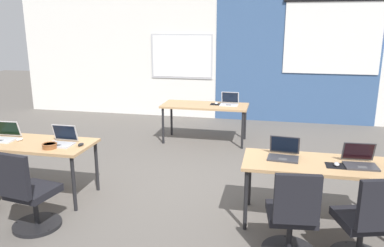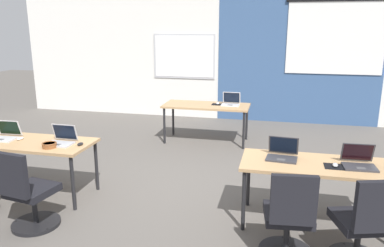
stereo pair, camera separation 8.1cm
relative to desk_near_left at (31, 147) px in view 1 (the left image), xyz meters
The scene contains 20 objects.
ground_plane 1.96m from the desk_near_left, 18.92° to the left, with size 24.00×24.00×0.00m.
back_wall_assembly 5.18m from the desk_near_left, 69.34° to the left, with size 10.00×0.27×2.80m.
desk_near_left is the anchor object (origin of this frame).
desk_near_right 3.50m from the desk_near_left, ahead, with size 1.60×0.70×0.72m.
desk_far_center 3.30m from the desk_near_left, 57.99° to the left, with size 1.60×0.70×0.72m.
laptop_near_left_end 0.42m from the desk_near_left, behind, with size 0.34×0.32×0.23m.
mouse_near_left_end 0.19m from the desk_near_left, 169.13° to the left, with size 0.07×0.11×0.03m.
laptop_near_right_inner 3.14m from the desk_near_left, ahead, with size 0.36×0.33×0.23m.
chair_near_right_inner 3.31m from the desk_near_left, 12.80° to the right, with size 0.52×0.56×0.92m.
laptop_far_right 3.62m from the desk_near_left, 52.58° to the left, with size 0.34×0.29×0.23m.
mousepad_far_right 3.47m from the desk_near_left, 55.68° to the left, with size 0.22×0.19×0.00m.
mouse_far_right 3.47m from the desk_near_left, 55.68° to the left, with size 0.07×0.11×0.03m.
laptop_near_right_end 3.92m from the desk_near_left, ahead, with size 0.34×0.32×0.23m.
mousepad_near_right_end 3.68m from the desk_near_left, ahead, with size 0.22×0.19×0.00m.
mouse_near_right_end 3.68m from the desk_near_left, ahead, with size 0.07×0.11×0.03m.
chair_near_right_end 3.95m from the desk_near_left, 10.33° to the right, with size 0.55×0.60×0.92m.
laptop_near_left_inner 0.45m from the desk_near_left, ahead, with size 0.33×0.30×0.23m.
mouse_near_left_inner 0.71m from the desk_near_left, ahead, with size 0.06×0.10×0.03m.
chair_near_left_inner 0.99m from the desk_near_left, 57.95° to the right, with size 0.52×0.57×0.92m.
snack_bowl 0.43m from the desk_near_left, 23.82° to the right, with size 0.18×0.18×0.06m.
Camera 1 is at (1.23, -4.64, 2.15)m, focal length 35.26 mm.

